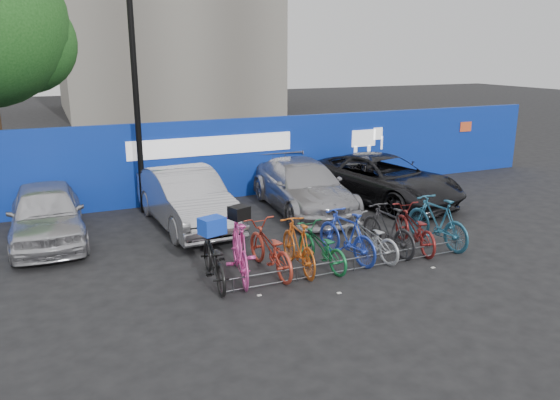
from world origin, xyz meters
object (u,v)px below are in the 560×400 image
bike_6 (370,238)px  lamppost (136,93)px  bike_3 (298,246)px  bike_0 (213,259)px  bike_rack (354,264)px  bike_5 (347,236)px  bike_8 (414,229)px  bike_1 (240,249)px  car_1 (187,198)px  car_2 (303,186)px  bike_2 (270,249)px  car_3 (382,179)px  bike_9 (437,221)px  bike_4 (321,247)px  bike_7 (388,229)px  car_0 (47,213)px

bike_6 → lamppost: bearing=-64.1°
bike_3 → bike_0: bearing=1.0°
bike_rack → bike_5: (0.16, 0.61, 0.39)m
bike_8 → bike_3: bearing=10.7°
bike_1 → lamppost: bearing=-68.7°
bike_1 → bike_5: size_ratio=1.10×
bike_1 → bike_5: bearing=-168.7°
car_1 → car_2: bearing=-2.4°
bike_0 → bike_2: (1.19, 0.05, 0.01)m
bike_0 → bike_2: bearing=-172.4°
car_3 → bike_0: bearing=-164.4°
car_3 → bike_5: size_ratio=2.71×
bike_rack → bike_0: 2.88m
bike_rack → bike_5: 0.74m
bike_9 → car_1: bearing=-42.6°
car_2 → bike_2: (-2.58, -3.79, -0.18)m
car_2 → bike_2: size_ratio=2.44×
lamppost → bike_5: bearing=-58.0°
lamppost → bike_8: 7.94m
bike_4 → bike_5: bearing=-175.1°
bike_0 → bike_2: 1.19m
bike_0 → bike_5: (2.96, 0.03, 0.05)m
bike_4 → car_3: bearing=-143.9°
bike_4 → bike_5: 0.71m
bike_4 → bike_8: bike_8 is taller
bike_2 → bike_6: size_ratio=1.12×
bike_6 → bike_9: size_ratio=0.90×
bike_5 → bike_7: 1.08m
bike_7 → bike_9: 1.29m
bike_1 → bike_9: 4.78m
bike_1 → bike_6: (2.96, -0.07, -0.16)m
bike_0 → car_2: bearing=-129.4°
car_1 → bike_8: 5.68m
car_1 → bike_7: bearing=-49.6°
car_2 → bike_1: (-3.22, -3.81, -0.08)m
car_0 → bike_3: car_0 is taller
bike_2 → bike_9: (4.13, -0.06, 0.07)m
bike_0 → bike_9: size_ratio=0.99×
car_3 → bike_1: bearing=-162.2°
car_2 → bike_6: (-0.26, -3.88, -0.23)m
lamppost → bike_7: 7.47m
bike_rack → bike_1: size_ratio=2.75×
bike_4 → car_0: bearing=-45.2°
bike_0 → bike_1: 0.57m
car_0 → bike_0: car_0 is taller
bike_3 → bike_9: size_ratio=0.92×
bike_5 → car_1: bearing=-66.1°
lamppost → bike_0: bearing=-85.8°
car_3 → bike_9: (-0.96, -3.69, -0.11)m
bike_4 → bike_9: 3.05m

